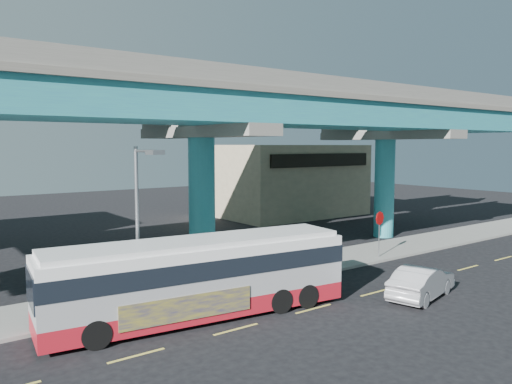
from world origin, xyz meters
TOP-DOWN VIEW (x-y plane):
  - ground at (0.00, 0.00)m, footprint 120.00×120.00m
  - sidewalk at (0.00, 5.50)m, footprint 70.00×4.00m
  - lane_markings at (-0.00, -0.30)m, footprint 58.00×0.12m
  - viaduct at (-0.00, 9.11)m, footprint 52.00×12.40m
  - building_beige at (18.00, 22.98)m, footprint 14.00×10.23m
  - transit_bus at (-4.41, 1.68)m, footprint 12.74×4.16m
  - sedan at (5.02, -2.10)m, footprint 3.67×5.22m
  - street_lamp at (-6.04, 3.47)m, footprint 0.50×2.26m
  - stop_sign at (9.66, 4.18)m, footprint 0.84×0.13m

SIDE VIEW (x-z plane):
  - ground at x=0.00m, z-range 0.00..0.00m
  - lane_markings at x=0.00m, z-range 0.00..0.01m
  - sidewalk at x=0.00m, z-range 0.00..0.15m
  - sedan at x=5.02m, z-range 0.00..1.48m
  - transit_bus at x=-4.41m, z-range 0.15..3.37m
  - stop_sign at x=9.66m, z-range 0.79..3.60m
  - building_beige at x=18.00m, z-range 0.01..7.01m
  - street_lamp at x=-6.04m, z-range 1.23..8.00m
  - viaduct at x=0.00m, z-range 3.29..14.99m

